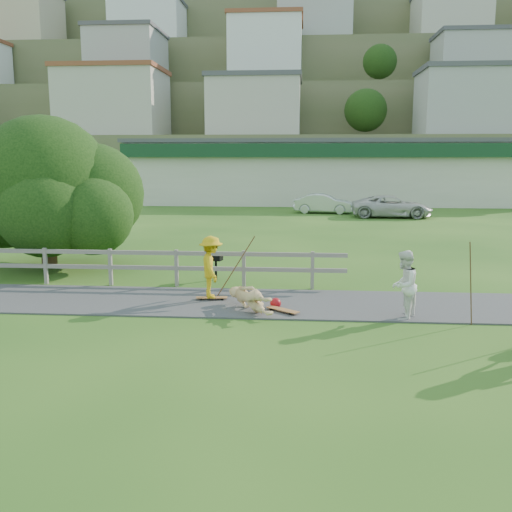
# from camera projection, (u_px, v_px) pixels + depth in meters

# --- Properties ---
(ground) EXTENTS (260.00, 260.00, 0.00)m
(ground) POSITION_uv_depth(u_px,v_px,m) (230.00, 319.00, 13.52)
(ground) COLOR #224E16
(ground) RESTS_ON ground
(path) EXTENTS (34.00, 3.00, 0.04)m
(path) POSITION_uv_depth(u_px,v_px,m) (237.00, 302.00, 14.99)
(path) COLOR #3C3C3E
(path) RESTS_ON ground
(fence) EXTENTS (15.05, 0.10, 1.10)m
(fence) POSITION_uv_depth(u_px,v_px,m) (90.00, 261.00, 17.00)
(fence) COLOR slate
(fence) RESTS_ON ground
(strip_mall) EXTENTS (32.50, 10.75, 5.10)m
(strip_mall) POSITION_uv_depth(u_px,v_px,m) (331.00, 171.00, 47.04)
(strip_mall) COLOR beige
(strip_mall) RESTS_ON ground
(hillside) EXTENTS (220.00, 67.00, 47.50)m
(hillside) POSITION_uv_depth(u_px,v_px,m) (294.00, 95.00, 100.63)
(hillside) COLOR #545E37
(hillside) RESTS_ON ground
(skater_rider) EXTENTS (0.88, 1.19, 1.65)m
(skater_rider) POSITION_uv_depth(u_px,v_px,m) (211.00, 271.00, 15.07)
(skater_rider) COLOR gold
(skater_rider) RESTS_ON ground
(skater_fallen) EXTENTS (1.76, 1.33, 0.66)m
(skater_fallen) POSITION_uv_depth(u_px,v_px,m) (251.00, 299.00, 14.10)
(skater_fallen) COLOR tan
(skater_fallen) RESTS_ON ground
(spectator_a) EXTENTS (0.93, 1.00, 1.65)m
(spectator_a) POSITION_uv_depth(u_px,v_px,m) (404.00, 285.00, 13.38)
(spectator_a) COLOR white
(spectator_a) RESTS_ON ground
(car_silver) EXTENTS (4.10, 1.85, 1.30)m
(car_silver) POSITION_uv_depth(u_px,v_px,m) (324.00, 204.00, 38.18)
(car_silver) COLOR silver
(car_silver) RESTS_ON ground
(car_white) EXTENTS (5.04, 2.50, 1.37)m
(car_white) POSITION_uv_depth(u_px,v_px,m) (392.00, 206.00, 35.57)
(car_white) COLOR beige
(car_white) RESTS_ON ground
(tree) EXTENTS (7.24, 7.24, 3.78)m
(tree) POSITION_uv_depth(u_px,v_px,m) (47.00, 213.00, 19.51)
(tree) COLOR black
(tree) RESTS_ON ground
(bbq) EXTENTS (0.44, 0.38, 0.82)m
(bbq) POSITION_uv_depth(u_px,v_px,m) (216.00, 267.00, 17.70)
(bbq) COLOR black
(bbq) RESTS_ON ground
(longboard_rider) EXTENTS (0.85, 0.30, 0.09)m
(longboard_rider) POSITION_uv_depth(u_px,v_px,m) (212.00, 299.00, 15.20)
(longboard_rider) COLOR brown
(longboard_rider) RESTS_ON ground
(longboard_fallen) EXTENTS (0.85, 0.72, 0.10)m
(longboard_fallen) POSITION_uv_depth(u_px,v_px,m) (283.00, 312.00, 13.99)
(longboard_fallen) COLOR brown
(longboard_fallen) RESTS_ON ground
(helmet) EXTENTS (0.28, 0.28, 0.28)m
(helmet) POSITION_uv_depth(u_px,v_px,m) (276.00, 303.00, 14.43)
(helmet) COLOR #9D0E14
(helmet) RESTS_ON ground
(pole_rider) EXTENTS (0.03, 0.03, 2.00)m
(pole_rider) POSITION_uv_depth(u_px,v_px,m) (235.00, 262.00, 15.38)
(pole_rider) COLOR #513520
(pole_rider) RESTS_ON ground
(pole_spec_left) EXTENTS (0.03, 0.03, 1.93)m
(pole_spec_left) POSITION_uv_depth(u_px,v_px,m) (471.00, 284.00, 12.90)
(pole_spec_left) COLOR #513520
(pole_spec_left) RESTS_ON ground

